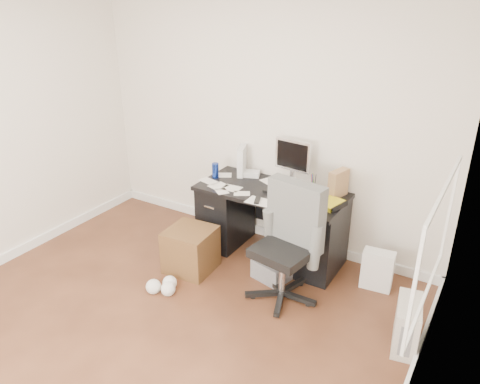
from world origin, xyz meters
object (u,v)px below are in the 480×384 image
object	(u,v)px
keyboard	(285,192)
pc_tower	(407,325)
desk	(271,221)
office_chair	(284,245)
wicker_basket	(191,250)
lcd_monitor	(293,163)

from	to	relation	value
keyboard	pc_tower	bearing A→B (deg)	-33.23
desk	office_chair	world-z (taller)	office_chair
keyboard	pc_tower	world-z (taller)	keyboard
desk	pc_tower	world-z (taller)	desk
office_chair	wicker_basket	xyz separation A→B (m)	(-0.99, -0.05, -0.32)
wicker_basket	office_chair	bearing A→B (deg)	3.16
desk	pc_tower	xyz separation A→B (m)	(1.56, -0.67, -0.20)
desk	keyboard	bearing A→B (deg)	0.59
lcd_monitor	office_chair	distance (m)	0.98
desk	lcd_monitor	distance (m)	0.65
desk	lcd_monitor	xyz separation A→B (m)	(0.12, 0.22, 0.60)
keyboard	office_chair	size ratio (longest dim) A/B	0.39
pc_tower	desk	bearing A→B (deg)	146.57
lcd_monitor	pc_tower	distance (m)	1.87
lcd_monitor	keyboard	bearing A→B (deg)	-75.77
keyboard	desk	bearing A→B (deg)	172.91
keyboard	office_chair	xyz separation A→B (m)	(0.29, -0.60, -0.22)
lcd_monitor	pc_tower	xyz separation A→B (m)	(1.44, -0.89, -0.79)
desk	lcd_monitor	size ratio (longest dim) A/B	3.03
wicker_basket	pc_tower	bearing A→B (deg)	-0.52
desk	pc_tower	bearing A→B (deg)	-23.31
lcd_monitor	office_chair	bearing A→B (deg)	-62.83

